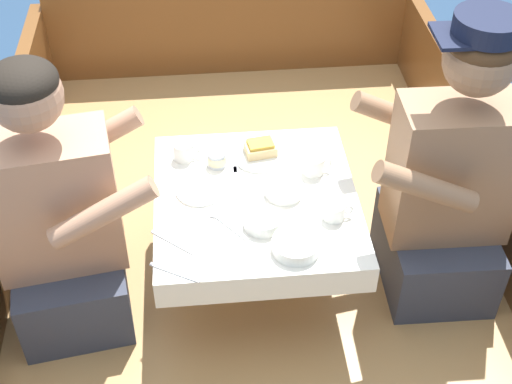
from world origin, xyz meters
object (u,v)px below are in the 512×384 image
(coffee_cup_port, at_px, (335,211))
(coffee_cup_starboard, at_px, (183,151))
(person_port, at_px, (60,223))
(sandwich, at_px, (260,148))
(coffee_cup_center, at_px, (314,165))
(tin_can, at_px, (217,159))
(person_starboard, at_px, (449,186))

(coffee_cup_port, relative_size, coffee_cup_starboard, 0.99)
(person_port, relative_size, coffee_cup_port, 10.32)
(sandwich, bearing_deg, coffee_cup_center, -33.28)
(person_port, height_order, coffee_cup_port, person_port)
(sandwich, relative_size, coffee_cup_port, 1.21)
(coffee_cup_center, bearing_deg, person_port, -168.55)
(person_port, xyz_separation_m, tin_can, (0.52, 0.24, 0.03))
(person_starboard, bearing_deg, coffee_cup_starboard, -16.08)
(person_port, height_order, coffee_cup_center, person_port)
(person_port, relative_size, coffee_cup_starboard, 10.24)
(coffee_cup_port, relative_size, tin_can, 1.45)
(tin_can, bearing_deg, coffee_cup_starboard, 156.89)
(tin_can, bearing_deg, coffee_cup_center, -12.31)
(coffee_cup_starboard, distance_m, coffee_cup_center, 0.46)
(person_starboard, xyz_separation_m, coffee_cup_port, (-0.40, -0.08, -0.00))
(person_starboard, height_order, tin_can, person_starboard)
(tin_can, bearing_deg, person_starboard, -16.42)
(person_port, distance_m, coffee_cup_center, 0.87)
(sandwich, relative_size, tin_can, 1.75)
(coffee_cup_center, relative_size, tin_can, 1.50)
(person_starboard, xyz_separation_m, sandwich, (-0.60, 0.27, -0.00))
(coffee_cup_port, height_order, tin_can, coffee_cup_port)
(coffee_cup_port, relative_size, coffee_cup_center, 0.97)
(coffee_cup_starboard, relative_size, coffee_cup_center, 0.97)
(person_port, relative_size, sandwich, 8.54)
(sandwich, height_order, tin_can, sandwich)
(person_starboard, relative_size, sandwich, 9.08)
(person_starboard, relative_size, coffee_cup_port, 10.98)
(coffee_cup_starboard, bearing_deg, person_starboard, -17.33)
(person_port, height_order, tin_can, person_port)
(coffee_cup_center, distance_m, tin_can, 0.34)
(person_port, xyz_separation_m, coffee_cup_center, (0.85, 0.17, 0.04))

